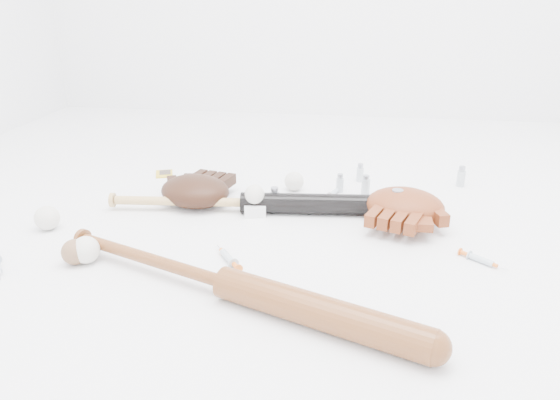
# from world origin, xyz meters

# --- Properties ---
(bat_dark) EXTENTS (0.90, 0.15, 0.07)m
(bat_dark) POSITION_xyz_m (-0.16, 0.11, 0.03)
(bat_dark) COLOR black
(bat_dark) RESTS_ON ground
(bat_wood) EXTENTS (0.96, 0.44, 0.07)m
(bat_wood) POSITION_xyz_m (-0.09, -0.39, 0.04)
(bat_wood) COLOR brown
(bat_wood) RESTS_ON ground
(glove_dark) EXTENTS (0.33, 0.33, 0.10)m
(glove_dark) POSITION_xyz_m (-0.33, 0.15, 0.05)
(glove_dark) COLOR black
(glove_dark) RESTS_ON ground
(glove_tan) EXTENTS (0.36, 0.36, 0.10)m
(glove_tan) POSITION_xyz_m (0.34, 0.11, 0.05)
(glove_tan) COLOR maroon
(glove_tan) RESTS_ON ground
(trading_card) EXTENTS (0.09, 0.10, 0.00)m
(trading_card) POSITION_xyz_m (-0.53, 0.42, 0.00)
(trading_card) COLOR gold
(trading_card) RESTS_ON ground
(pedestal) EXTENTS (0.08, 0.08, 0.04)m
(pedestal) POSITION_xyz_m (-0.12, 0.09, 0.02)
(pedestal) COLOR white
(pedestal) RESTS_ON ground
(baseball_on_pedestal) EXTENTS (0.06, 0.06, 0.06)m
(baseball_on_pedestal) POSITION_xyz_m (-0.12, 0.09, 0.07)
(baseball_on_pedestal) COLOR silver
(baseball_on_pedestal) RESTS_ON pedestal
(baseball_left) EXTENTS (0.07, 0.07, 0.07)m
(baseball_left) POSITION_xyz_m (-0.70, -0.10, 0.04)
(baseball_left) COLOR silver
(baseball_left) RESTS_ON ground
(baseball_upper) EXTENTS (0.07, 0.07, 0.07)m
(baseball_upper) POSITION_xyz_m (-0.02, 0.32, 0.03)
(baseball_upper) COLOR silver
(baseball_upper) RESTS_ON ground
(baseball_mid) EXTENTS (0.07, 0.07, 0.07)m
(baseball_mid) POSITION_xyz_m (-0.49, -0.28, 0.04)
(baseball_mid) COLOR silver
(baseball_mid) RESTS_ON ground
(baseball_aged) EXTENTS (0.07, 0.07, 0.07)m
(baseball_aged) POSITION_xyz_m (-0.52, -0.29, 0.03)
(baseball_aged) COLOR brown
(baseball_aged) RESTS_ON ground
(syringe_1) EXTENTS (0.12, 0.15, 0.02)m
(syringe_1) POSITION_xyz_m (-0.13, -0.22, 0.01)
(syringe_1) COLOR #ADBCC6
(syringe_1) RESTS_ON ground
(syringe_2) EXTENTS (0.08, 0.14, 0.02)m
(syringe_2) POSITION_xyz_m (0.12, 0.30, 0.01)
(syringe_2) COLOR #ADBCC6
(syringe_2) RESTS_ON ground
(syringe_3) EXTENTS (0.13, 0.12, 0.02)m
(syringe_3) POSITION_xyz_m (0.52, -0.13, 0.01)
(syringe_3) COLOR #ADBCC6
(syringe_3) RESTS_ON ground
(vial_0) EXTENTS (0.03, 0.03, 0.07)m
(vial_0) POSITION_xyz_m (0.20, 0.45, 0.03)
(vial_0) COLOR #ABB5BC
(vial_0) RESTS_ON ground
(vial_1) EXTENTS (0.03, 0.03, 0.07)m
(vial_1) POSITION_xyz_m (0.14, 0.33, 0.03)
(vial_1) COLOR #ABB5BC
(vial_1) RESTS_ON ground
(vial_2) EXTENTS (0.03, 0.03, 0.07)m
(vial_2) POSITION_xyz_m (0.22, 0.31, 0.04)
(vial_2) COLOR #ABB5BC
(vial_2) RESTS_ON ground
(vial_3) EXTENTS (0.04, 0.04, 0.10)m
(vial_3) POSITION_xyz_m (0.31, 0.11, 0.05)
(vial_3) COLOR #ABB5BC
(vial_3) RESTS_ON ground
(vial_4) EXTENTS (0.03, 0.03, 0.08)m
(vial_4) POSITION_xyz_m (-0.06, 0.13, 0.04)
(vial_4) COLOR #ABB5BC
(vial_4) RESTS_ON ground
(vial_5) EXTENTS (0.03, 0.03, 0.07)m
(vial_5) POSITION_xyz_m (0.56, 0.45, 0.04)
(vial_5) COLOR #ABB5BC
(vial_5) RESTS_ON ground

